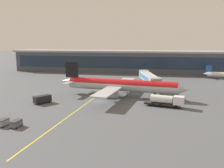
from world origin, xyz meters
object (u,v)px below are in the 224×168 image
at_px(crew_van, 43,99).
at_px(baggage_cart_0, 3,122).
at_px(main_airliner, 120,85).
at_px(fuel_tanker, 167,101).
at_px(baggage_cart_1, 16,123).

distance_m(crew_van, baggage_cart_0, 19.30).
height_order(main_airliner, crew_van, main_airliner).
bearing_deg(baggage_cart_0, fuel_tanker, 32.25).
bearing_deg(baggage_cart_0, baggage_cart_1, -2.32).
relative_size(main_airliner, baggage_cart_0, 16.04).
bearing_deg(baggage_cart_1, crew_van, 100.97).
relative_size(main_airliner, fuel_tanker, 3.93).
xyz_separation_m(crew_van, baggage_cart_1, (3.76, -19.41, -0.53)).
height_order(crew_van, baggage_cart_1, crew_van).
distance_m(fuel_tanker, baggage_cart_1, 39.07).
xyz_separation_m(main_airliner, crew_van, (-21.12, -12.77, -2.56)).
height_order(fuel_tanker, baggage_cart_0, fuel_tanker).
height_order(crew_van, baggage_cart_0, crew_van).
relative_size(crew_van, baggage_cart_1, 1.96).
xyz_separation_m(main_airliner, baggage_cart_0, (-20.55, -32.06, -3.10)).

